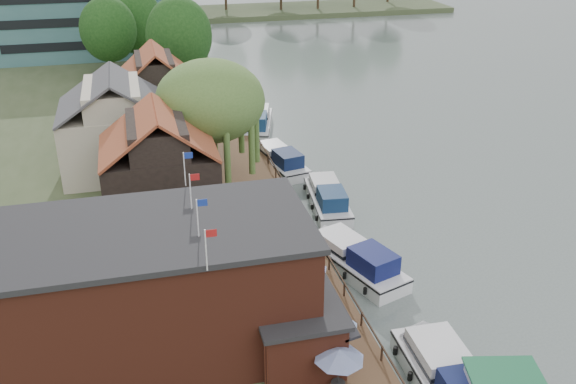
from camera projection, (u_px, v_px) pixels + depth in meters
ground at (431, 308)px, 39.13m from camera, size 260.00×260.00×0.00m
quay_deck at (268, 231)px, 45.68m from camera, size 6.00×50.00×0.10m
quay_rail at (302, 218)px, 46.52m from camera, size 0.20×49.00×1.00m
pub at (199, 283)px, 33.18m from camera, size 20.00×11.00×7.30m
hotel_block at (83, 11)px, 92.59m from camera, size 25.40×12.40×12.30m
cottage_a at (159, 165)px, 45.85m from camera, size 8.60×7.60×8.50m
cottage_b at (115, 124)px, 53.96m from camera, size 9.60×8.60×8.50m
cottage_c at (157, 91)px, 62.73m from camera, size 7.60×7.60×8.50m
willow at (212, 125)px, 50.81m from camera, size 8.60×8.60×10.43m
umbrella_0 at (339, 369)px, 30.71m from camera, size 2.45×2.45×2.38m
umbrella_1 at (336, 337)px, 32.95m from camera, size 2.25×2.25×2.38m
umbrella_2 at (316, 307)px, 35.27m from camera, size 2.36×2.36×2.38m
umbrella_3 at (307, 279)px, 37.86m from camera, size 2.46×2.46×2.38m
umbrella_4 at (294, 252)px, 40.66m from camera, size 2.20×2.20×2.38m
umbrella_5 at (279, 227)px, 43.65m from camera, size 2.04×2.04×2.38m
umbrella_6 at (284, 211)px, 45.83m from camera, size 2.03×2.03×2.38m
cruiser_0 at (452, 379)px, 31.60m from camera, size 3.63×10.45×2.53m
cruiser_1 at (355, 255)px, 42.45m from camera, size 6.12×10.17×2.34m
cruiser_2 at (328, 195)px, 51.05m from camera, size 3.92×9.42×2.19m
cruiser_3 at (280, 157)px, 58.23m from camera, size 4.71×9.52×2.18m
cruiser_4 at (257, 120)px, 67.17m from camera, size 5.81×10.64×2.47m
bank_tree_0 at (180, 49)px, 72.45m from camera, size 7.42×7.42×11.56m
bank_tree_1 at (110, 42)px, 77.83m from camera, size 6.78×6.78×10.71m
bank_tree_2 at (133, 29)px, 83.68m from camera, size 7.62×7.62×11.29m
bank_tree_3 at (107, 1)px, 101.20m from camera, size 6.81×6.81×12.16m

